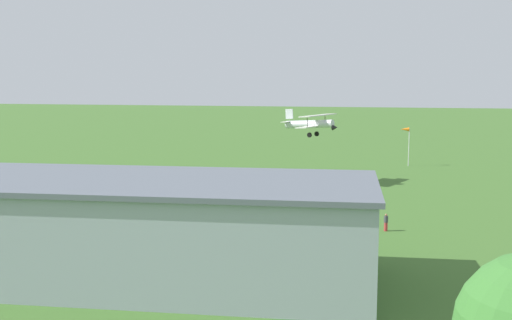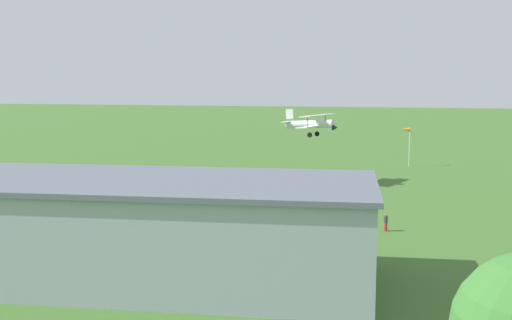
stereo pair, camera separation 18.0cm
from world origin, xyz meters
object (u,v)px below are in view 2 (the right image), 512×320
object	(u,v)px
person_at_fence_line	(0,214)
hangar	(92,228)
biplane	(312,123)
person_watching_takeoff	(386,223)
windsock	(406,132)

from	to	relation	value
person_at_fence_line	hangar	bearing A→B (deg)	139.88
biplane	person_at_fence_line	distance (m)	39.42
person_at_fence_line	person_watching_takeoff	size ratio (longest dim) A/B	1.07
hangar	biplane	world-z (taller)	biplane
person_at_fence_line	biplane	bearing A→B (deg)	-133.87
person_at_fence_line	windsock	world-z (taller)	windsock
biplane	person_at_fence_line	bearing A→B (deg)	46.13
hangar	person_watching_takeoff	bearing A→B (deg)	-139.76
biplane	windsock	xyz separation A→B (m)	(-12.82, -18.58, -2.57)
person_at_fence_line	person_watching_takeoff	xyz separation A→B (m)	(-36.16, -3.81, -0.06)
biplane	person_watching_takeoff	size ratio (longest dim) A/B	4.83
hangar	person_watching_takeoff	distance (m)	26.73
biplane	person_at_fence_line	xyz separation A→B (m)	(26.88, 27.96, -7.00)
person_at_fence_line	windsock	distance (m)	61.34
person_at_fence_line	windsock	size ratio (longest dim) A/B	0.28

